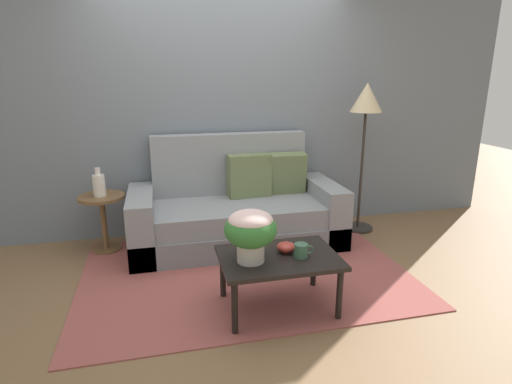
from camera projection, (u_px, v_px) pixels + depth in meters
ground_plane at (244, 271)px, 3.59m from camera, size 14.00×14.00×0.00m
wall_back at (220, 92)px, 4.25m from camera, size 6.40×0.12×2.92m
area_rug at (245, 272)px, 3.56m from camera, size 2.72×1.88×0.01m
couch at (237, 212)px, 4.14m from camera, size 2.04×0.89×1.06m
coffee_table at (279, 262)px, 2.94m from camera, size 0.84×0.59×0.41m
side_table at (103, 213)px, 3.92m from camera, size 0.43×0.43×0.55m
floor_lamp at (366, 112)px, 4.21m from camera, size 0.33×0.33×1.56m
potted_plant at (251, 229)px, 2.78m from camera, size 0.36×0.36×0.36m
coffee_mug at (301, 250)px, 2.89m from camera, size 0.14×0.09×0.10m
snack_bowl at (286, 247)px, 2.98m from camera, size 0.14×0.14×0.07m
table_vase at (99, 185)px, 3.83m from camera, size 0.11×0.11×0.27m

